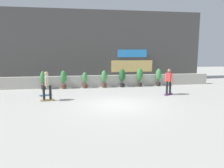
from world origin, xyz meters
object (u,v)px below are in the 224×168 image
(skater_by_wall_right, at_px, (47,85))
(potted_plant_3, at_px, (104,78))
(potted_plant_6, at_px, (159,76))
(potted_plant_1, at_px, (64,78))
(potted_plant_5, at_px, (140,76))
(skater_foreground, at_px, (169,81))
(potted_plant_0, at_px, (43,79))
(skateboard_near_camera, at_px, (46,95))
(potted_plant_4, at_px, (122,77))
(potted_plant_2, at_px, (85,80))

(skater_by_wall_right, bearing_deg, potted_plant_3, 45.85)
(potted_plant_3, distance_m, potted_plant_6, 4.46)
(potted_plant_1, xyz_separation_m, potted_plant_6, (7.54, 0.00, 0.02))
(potted_plant_5, distance_m, skater_foreground, 3.64)
(potted_plant_0, height_order, potted_plant_1, potted_plant_1)
(skateboard_near_camera, bearing_deg, potted_plant_3, 30.77)
(skater_foreground, bearing_deg, potted_plant_4, 123.12)
(potted_plant_5, xyz_separation_m, skater_foreground, (0.86, -3.54, 0.08))
(potted_plant_2, distance_m, skater_foreground, 6.33)
(potted_plant_4, distance_m, potted_plant_5, 1.44)
(potted_plant_1, distance_m, skater_foreground, 7.69)
(potted_plant_2, relative_size, potted_plant_4, 0.86)
(potted_plant_3, bearing_deg, skater_by_wall_right, -134.15)
(potted_plant_4, distance_m, skater_foreground, 4.22)
(potted_plant_5, bearing_deg, potted_plant_1, 180.00)
(potted_plant_5, height_order, potted_plant_6, potted_plant_5)
(potted_plant_3, bearing_deg, potted_plant_4, 0.00)
(skater_foreground, bearing_deg, potted_plant_6, 78.59)
(potted_plant_3, distance_m, potted_plant_5, 2.88)
(potted_plant_1, bearing_deg, skateboard_near_camera, -113.03)
(potted_plant_4, xyz_separation_m, skateboard_near_camera, (-5.57, -2.46, -0.77))
(skater_foreground, bearing_deg, potted_plant_5, 103.74)
(potted_plant_2, xyz_separation_m, potted_plant_3, (1.49, 0.00, 0.09))
(potted_plant_2, height_order, potted_plant_6, potted_plant_6)
(potted_plant_0, bearing_deg, skateboard_near_camera, -79.84)
(potted_plant_1, bearing_deg, potted_plant_3, 0.00)
(potted_plant_3, relative_size, potted_plant_5, 0.90)
(potted_plant_1, relative_size, potted_plant_2, 1.13)
(potted_plant_1, distance_m, skater_by_wall_right, 4.03)
(potted_plant_3, xyz_separation_m, skater_by_wall_right, (-3.84, -3.96, 0.19))
(potted_plant_1, distance_m, potted_plant_5, 5.97)
(potted_plant_6, relative_size, skater_by_wall_right, 0.83)
(potted_plant_4, bearing_deg, skater_by_wall_right, -143.14)
(potted_plant_4, relative_size, skater_by_wall_right, 0.85)
(skater_foreground, bearing_deg, potted_plant_3, 136.64)
(potted_plant_2, bearing_deg, skater_by_wall_right, -120.67)
(potted_plant_6, distance_m, skateboard_near_camera, 8.97)
(potted_plant_4, height_order, skateboard_near_camera, potted_plant_4)
(potted_plant_0, xyz_separation_m, potted_plant_2, (3.08, 0.00, -0.11))
(potted_plant_0, distance_m, potted_plant_5, 7.45)
(potted_plant_0, height_order, potted_plant_6, potted_plant_6)
(potted_plant_3, height_order, skater_by_wall_right, skater_by_wall_right)
(skateboard_near_camera, bearing_deg, potted_plant_2, 43.02)
(potted_plant_0, relative_size, potted_plant_2, 1.11)
(potted_plant_4, bearing_deg, potted_plant_6, 0.00)
(potted_plant_2, relative_size, potted_plant_6, 0.87)
(potted_plant_0, height_order, potted_plant_2, potted_plant_0)
(potted_plant_2, bearing_deg, skater_foreground, -34.02)
(potted_plant_4, bearing_deg, skater_foreground, -56.88)
(skateboard_near_camera, bearing_deg, skater_foreground, -7.79)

